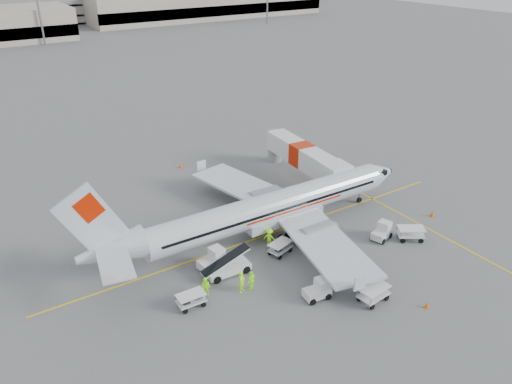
{
  "coord_description": "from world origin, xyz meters",
  "views": [
    {
      "loc": [
        -23.42,
        -34.07,
        25.27
      ],
      "look_at": [
        0.0,
        2.0,
        3.8
      ],
      "focal_mm": 35.0,
      "sensor_mm": 36.0,
      "label": 1
    }
  ],
  "objects_px": {
    "jet_bridge": "(302,162)",
    "tug_aft": "(212,259)",
    "tug_fore": "(382,231)",
    "belt_loader": "(227,260)",
    "tug_mid": "(317,289)",
    "aircraft": "(272,189)"
  },
  "relations": [
    {
      "from": "tug_fore",
      "to": "tug_mid",
      "type": "height_order",
      "value": "tug_fore"
    },
    {
      "from": "tug_fore",
      "to": "tug_aft",
      "type": "relative_size",
      "value": 0.89
    },
    {
      "from": "jet_bridge",
      "to": "belt_loader",
      "type": "relative_size",
      "value": 3.16
    },
    {
      "from": "belt_loader",
      "to": "tug_fore",
      "type": "xyz_separation_m",
      "value": [
        15.07,
        -3.13,
        -0.57
      ]
    },
    {
      "from": "jet_bridge",
      "to": "tug_mid",
      "type": "height_order",
      "value": "jet_bridge"
    },
    {
      "from": "aircraft",
      "to": "tug_mid",
      "type": "bearing_deg",
      "value": -104.76
    },
    {
      "from": "tug_mid",
      "to": "tug_aft",
      "type": "height_order",
      "value": "tug_aft"
    },
    {
      "from": "tug_fore",
      "to": "belt_loader",
      "type": "bearing_deg",
      "value": 151.33
    },
    {
      "from": "tug_aft",
      "to": "tug_mid",
      "type": "bearing_deg",
      "value": -65.05
    },
    {
      "from": "jet_bridge",
      "to": "tug_fore",
      "type": "relative_size",
      "value": 7.65
    },
    {
      "from": "belt_loader",
      "to": "tug_fore",
      "type": "height_order",
      "value": "belt_loader"
    },
    {
      "from": "belt_loader",
      "to": "tug_fore",
      "type": "relative_size",
      "value": 2.42
    },
    {
      "from": "tug_mid",
      "to": "tug_aft",
      "type": "distance_m",
      "value": 9.51
    },
    {
      "from": "aircraft",
      "to": "tug_aft",
      "type": "relative_size",
      "value": 14.24
    },
    {
      "from": "tug_fore",
      "to": "tug_mid",
      "type": "bearing_deg",
      "value": -178.72
    },
    {
      "from": "jet_bridge",
      "to": "tug_fore",
      "type": "xyz_separation_m",
      "value": [
        -2.01,
        -15.09,
        -1.32
      ]
    },
    {
      "from": "belt_loader",
      "to": "tug_aft",
      "type": "height_order",
      "value": "belt_loader"
    },
    {
      "from": "jet_bridge",
      "to": "tug_aft",
      "type": "xyz_separation_m",
      "value": [
        -17.85,
        -10.59,
        -1.22
      ]
    },
    {
      "from": "belt_loader",
      "to": "tug_aft",
      "type": "relative_size",
      "value": 2.16
    },
    {
      "from": "tug_fore",
      "to": "tug_aft",
      "type": "height_order",
      "value": "tug_aft"
    },
    {
      "from": "aircraft",
      "to": "tug_aft",
      "type": "xyz_separation_m",
      "value": [
        -7.83,
        -2.24,
        -3.77
      ]
    },
    {
      "from": "tug_fore",
      "to": "tug_aft",
      "type": "bearing_deg",
      "value": 147.16
    }
  ]
}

